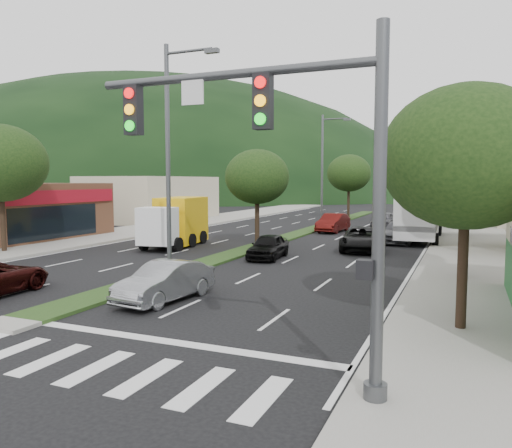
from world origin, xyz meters
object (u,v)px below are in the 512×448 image
at_px(tree_r_a, 467,157).
at_px(car_queue_e, 383,220).
at_px(car_queue_a, 268,246).
at_px(tree_med_near, 257,177).
at_px(tree_med_far, 349,173).
at_px(sedan_silver, 165,281).
at_px(car_queue_c, 333,223).
at_px(tree_r_c, 467,171).
at_px(tree_l_a, 0,163).
at_px(tree_r_e, 467,173).
at_px(car_queue_d, 362,239).
at_px(traffic_signal, 296,157).
at_px(car_queue_b, 400,232).
at_px(box_truck, 177,223).
at_px(tree_r_d, 468,167).
at_px(streetlight_near, 172,148).
at_px(motorhome, 419,214).
at_px(streetlight_mid, 324,165).
at_px(tree_r_b, 467,160).

bearing_deg(tree_r_a, car_queue_e, 102.52).
bearing_deg(car_queue_a, tree_med_near, 116.02).
height_order(tree_med_far, sedan_silver, tree_med_far).
height_order(tree_med_far, car_queue_e, tree_med_far).
xyz_separation_m(tree_med_far, car_queue_c, (2.03, -14.82, -4.25)).
xyz_separation_m(tree_r_c, car_queue_c, (-9.97, 9.18, -3.99)).
relative_size(tree_med_near, tree_l_a, 0.83).
xyz_separation_m(tree_r_a, sedan_silver, (-9.57, -0.04, -4.14)).
relative_size(tree_r_e, car_queue_d, 1.32).
bearing_deg(car_queue_c, car_queue_d, -62.71).
relative_size(traffic_signal, car_queue_b, 1.40).
xyz_separation_m(tree_r_c, box_truck, (-17.02, -3.32, -3.28)).
bearing_deg(traffic_signal, box_truck, 127.65).
bearing_deg(tree_r_d, streetlight_near, -118.20).
distance_m(car_queue_c, box_truck, 14.37).
relative_size(streetlight_near, box_truck, 1.53).
height_order(sedan_silver, motorhome, motorhome).
bearing_deg(car_queue_e, tree_med_near, -106.13).
bearing_deg(sedan_silver, tree_r_d, 75.56).
distance_m(streetlight_mid, sedan_silver, 29.54).
bearing_deg(tree_med_far, car_queue_e, -61.65).
relative_size(tree_med_near, car_queue_c, 1.32).
height_order(streetlight_near, car_queue_a, streetlight_near).
bearing_deg(car_queue_b, tree_r_b, -68.34).
relative_size(tree_r_b, car_queue_a, 1.79).
bearing_deg(box_truck, car_queue_d, -175.44).
distance_m(tree_r_d, sedan_silver, 28.11).
relative_size(traffic_signal, tree_r_d, 0.98).
relative_size(tree_r_d, tree_l_a, 0.99).
bearing_deg(motorhome, tree_l_a, -144.62).
xyz_separation_m(tree_r_b, tree_med_near, (-12.00, 6.00, -0.61)).
bearing_deg(tree_r_e, sedan_silver, -104.88).
relative_size(tree_med_far, car_queue_e, 1.63).
xyz_separation_m(tree_med_near, car_queue_a, (2.25, -3.82, -3.77)).
height_order(tree_r_d, car_queue_e, tree_r_d).
xyz_separation_m(tree_r_d, tree_med_far, (-12.00, 14.00, -0.17)).
distance_m(tree_r_c, car_queue_e, 16.19).
bearing_deg(motorhome, streetlight_near, -117.24).
distance_m(tree_l_a, car_queue_a, 15.99).
xyz_separation_m(tree_med_far, motorhome, (9.00, -18.16, -3.17)).
xyz_separation_m(tree_r_d, car_queue_b, (-4.10, -5.82, -4.45)).
relative_size(traffic_signal, car_queue_a, 1.81).
xyz_separation_m(tree_r_b, tree_med_far, (-12.00, 32.00, -0.03)).
relative_size(traffic_signal, tree_r_b, 1.01).
bearing_deg(traffic_signal, tree_l_a, 151.81).
height_order(traffic_signal, tree_med_far, tree_med_far).
relative_size(tree_r_c, sedan_silver, 1.56).
bearing_deg(tree_med_near, traffic_signal, -65.20).
bearing_deg(box_truck, tree_med_far, -108.29).
height_order(streetlight_near, sedan_silver, streetlight_near).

